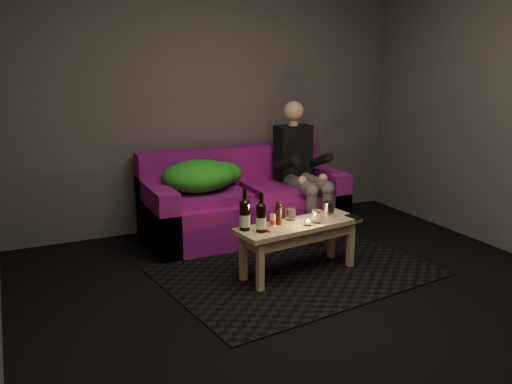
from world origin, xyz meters
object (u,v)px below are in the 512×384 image
person (300,166)px  beer_bottle_a (245,215)px  sofa (243,204)px  coffee_table (299,232)px  steel_cup (328,210)px  beer_bottle_b (261,218)px

person → beer_bottle_a: size_ratio=3.96×
sofa → person: (0.54, -0.15, 0.35)m
coffee_table → beer_bottle_a: 0.48m
coffee_table → beer_bottle_a: beer_bottle_a is taller
person → steel_cup: person is taller
sofa → person: bearing=-15.7°
beer_bottle_a → steel_cup: bearing=0.4°
sofa → person: 0.66m
beer_bottle_a → steel_cup: beer_bottle_a is taller
beer_bottle_a → sofa: bearing=67.0°
sofa → beer_bottle_b: bearing=-107.5°
beer_bottle_a → beer_bottle_b: (0.09, -0.09, -0.01)m
beer_bottle_a → steel_cup: (0.72, 0.01, -0.05)m
beer_bottle_a → steel_cup: size_ratio=2.44×
coffee_table → beer_bottle_a: size_ratio=3.35×
coffee_table → beer_bottle_b: 0.41m
sofa → beer_bottle_b: (-0.37, -1.16, 0.23)m
person → beer_bottle_b: bearing=-131.9°
beer_bottle_a → coffee_table: bearing=-2.8°
person → beer_bottle_b: 1.36m
beer_bottle_b → steel_cup: beer_bottle_b is taller
beer_bottle_a → beer_bottle_b: 0.13m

